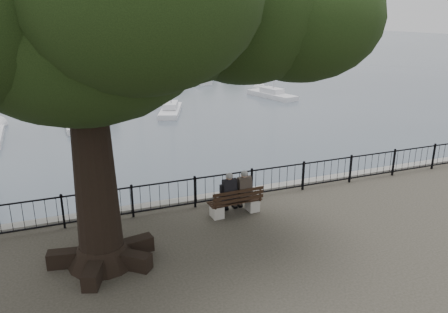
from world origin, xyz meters
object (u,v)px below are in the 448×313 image
bench (235,205)px  person_left (228,195)px  person_right (242,192)px  lion_monument (106,51)px

bench → person_left: 0.42m
person_right → lion_monument: size_ratio=0.15×
person_right → person_left: bearing=-177.6°
lion_monument → person_left: bearing=-92.6°
person_right → bench: bearing=-158.1°
person_left → person_right: bearing=2.4°
person_left → person_right: size_ratio=1.00×
bench → person_right: size_ratio=1.21×
bench → person_left: size_ratio=1.21×
person_left → lion_monument: 48.35m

